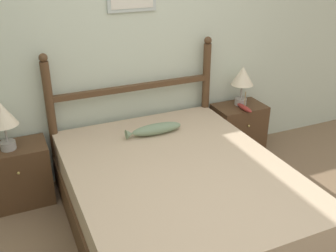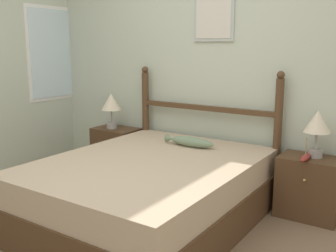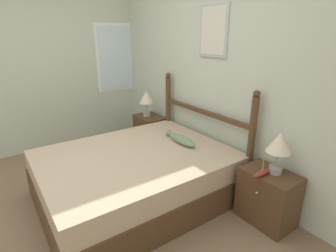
{
  "view_description": "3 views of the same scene",
  "coord_description": "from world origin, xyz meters",
  "px_view_note": "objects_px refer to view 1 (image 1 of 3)",
  "views": [
    {
      "loc": [
        -1.15,
        -1.64,
        2.07
      ],
      "look_at": [
        0.0,
        0.97,
        0.73
      ],
      "focal_mm": 42.0,
      "sensor_mm": 36.0,
      "label": 1
    },
    {
      "loc": [
        1.83,
        -1.89,
        1.47
      ],
      "look_at": [
        -0.12,
        1.03,
        0.76
      ],
      "focal_mm": 42.0,
      "sensor_mm": 36.0,
      "label": 2
    },
    {
      "loc": [
        2.28,
        -0.56,
        1.77
      ],
      "look_at": [
        -0.12,
        1.12,
        0.75
      ],
      "focal_mm": 28.0,
      "sensor_mm": 36.0,
      "label": 3
    }
  ],
  "objects_px": {
    "table_lamp_right": "(242,78)",
    "bed": "(178,198)",
    "model_boat": "(244,108)",
    "fish_pillow": "(155,129)",
    "nightstand_right": "(238,129)",
    "table_lamp_left": "(3,117)",
    "nightstand_left": "(19,174)"
  },
  "relations": [
    {
      "from": "fish_pillow",
      "to": "bed",
      "type": "bearing_deg",
      "value": -94.99
    },
    {
      "from": "nightstand_right",
      "to": "table_lamp_right",
      "type": "xyz_separation_m",
      "value": [
        0.02,
        0.03,
        0.56
      ]
    },
    {
      "from": "nightstand_right",
      "to": "model_boat",
      "type": "xyz_separation_m",
      "value": [
        -0.02,
        -0.11,
        0.29
      ]
    },
    {
      "from": "table_lamp_right",
      "to": "bed",
      "type": "bearing_deg",
      "value": -142.0
    },
    {
      "from": "nightstand_right",
      "to": "table_lamp_right",
      "type": "distance_m",
      "value": 0.56
    },
    {
      "from": "fish_pillow",
      "to": "model_boat",
      "type": "bearing_deg",
      "value": 8.44
    },
    {
      "from": "model_boat",
      "to": "fish_pillow",
      "type": "bearing_deg",
      "value": -171.56
    },
    {
      "from": "model_boat",
      "to": "fish_pillow",
      "type": "distance_m",
      "value": 1.04
    },
    {
      "from": "nightstand_right",
      "to": "model_boat",
      "type": "relative_size",
      "value": 2.2
    },
    {
      "from": "bed",
      "to": "nightstand_left",
      "type": "xyz_separation_m",
      "value": [
        -1.11,
        0.85,
        0.0
      ]
    },
    {
      "from": "table_lamp_left",
      "to": "fish_pillow",
      "type": "xyz_separation_m",
      "value": [
        1.19,
        -0.24,
        -0.23
      ]
    },
    {
      "from": "nightstand_right",
      "to": "table_lamp_right",
      "type": "relative_size",
      "value": 1.33
    },
    {
      "from": "bed",
      "to": "table_lamp_left",
      "type": "bearing_deg",
      "value": 144.15
    },
    {
      "from": "bed",
      "to": "table_lamp_left",
      "type": "xyz_separation_m",
      "value": [
        -1.14,
        0.83,
        0.56
      ]
    },
    {
      "from": "bed",
      "to": "fish_pillow",
      "type": "height_order",
      "value": "fish_pillow"
    },
    {
      "from": "bed",
      "to": "nightstand_right",
      "type": "relative_size",
      "value": 3.74
    },
    {
      "from": "fish_pillow",
      "to": "table_lamp_right",
      "type": "bearing_deg",
      "value": 15.13
    },
    {
      "from": "bed",
      "to": "table_lamp_right",
      "type": "xyz_separation_m",
      "value": [
        1.13,
        0.88,
        0.56
      ]
    },
    {
      "from": "nightstand_right",
      "to": "fish_pillow",
      "type": "relative_size",
      "value": 1.06
    },
    {
      "from": "nightstand_left",
      "to": "model_boat",
      "type": "height_order",
      "value": "model_boat"
    },
    {
      "from": "nightstand_right",
      "to": "nightstand_left",
      "type": "bearing_deg",
      "value": 180.0
    },
    {
      "from": "bed",
      "to": "nightstand_right",
      "type": "bearing_deg",
      "value": 37.69
    },
    {
      "from": "model_boat",
      "to": "table_lamp_right",
      "type": "bearing_deg",
      "value": 72.18
    },
    {
      "from": "bed",
      "to": "nightstand_left",
      "type": "bearing_deg",
      "value": 142.31
    },
    {
      "from": "table_lamp_left",
      "to": "fish_pillow",
      "type": "height_order",
      "value": "table_lamp_left"
    },
    {
      "from": "nightstand_right",
      "to": "table_lamp_right",
      "type": "height_order",
      "value": "table_lamp_right"
    },
    {
      "from": "bed",
      "to": "table_lamp_left",
      "type": "relative_size",
      "value": 4.97
    },
    {
      "from": "table_lamp_left",
      "to": "nightstand_left",
      "type": "bearing_deg",
      "value": 37.14
    },
    {
      "from": "bed",
      "to": "nightstand_left",
      "type": "distance_m",
      "value": 1.4
    },
    {
      "from": "nightstand_right",
      "to": "fish_pillow",
      "type": "distance_m",
      "value": 1.13
    },
    {
      "from": "bed",
      "to": "fish_pillow",
      "type": "relative_size",
      "value": 3.96
    },
    {
      "from": "nightstand_left",
      "to": "nightstand_right",
      "type": "bearing_deg",
      "value": 0.0
    }
  ]
}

